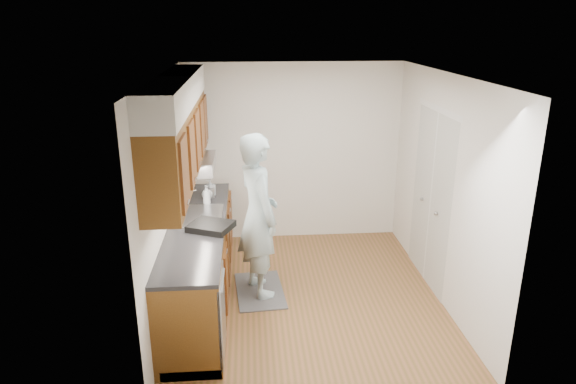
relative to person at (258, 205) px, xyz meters
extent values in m
plane|color=brown|center=(0.54, -0.14, -1.08)|extent=(3.50, 3.50, 0.00)
plane|color=white|center=(0.54, -0.14, 1.42)|extent=(3.50, 3.50, 0.00)
cube|color=silver|center=(-0.96, -0.14, 0.17)|extent=(0.02, 3.50, 2.50)
cube|color=silver|center=(2.04, -0.14, 0.17)|extent=(0.02, 3.50, 2.50)
cube|color=silver|center=(0.54, 1.61, 0.17)|extent=(3.00, 0.02, 2.50)
cube|color=brown|center=(-0.66, -0.14, -0.63)|extent=(0.60, 2.80, 0.90)
cube|color=black|center=(-0.68, -0.14, -0.16)|extent=(0.63, 2.80, 0.04)
cube|color=#B2B2B7|center=(-0.66, 0.06, -0.19)|extent=(0.48, 0.68, 0.14)
cube|color=#B2B2B7|center=(-0.66, 0.06, -0.13)|extent=(0.52, 0.72, 0.01)
cube|color=#B2B2B7|center=(-0.37, -1.24, -0.60)|extent=(0.03, 0.60, 0.80)
cube|color=brown|center=(-0.80, -0.14, 0.75)|extent=(0.33, 2.80, 0.75)
cube|color=silver|center=(-0.80, -0.14, 1.27)|extent=(0.35, 2.80, 0.30)
cube|color=#A5A5AA|center=(-0.73, 0.71, 0.29)|extent=(0.46, 0.75, 0.16)
cube|color=silver|center=(2.02, 0.16, -0.05)|extent=(0.02, 1.22, 2.05)
cube|color=#5B5B5D|center=(0.00, 0.00, -1.07)|extent=(0.61, 0.95, 0.02)
imported|color=#AAC7CF|center=(0.00, 0.00, 0.00)|extent=(0.73, 0.87, 2.12)
imported|color=#B3BBC3|center=(-0.60, 0.44, -0.02)|extent=(0.13, 0.13, 0.24)
imported|color=#B3BBC3|center=(-0.58, 0.77, -0.03)|extent=(0.14, 0.14, 0.21)
imported|color=#B3BBC3|center=(-0.61, 0.64, -0.05)|extent=(0.18, 0.18, 0.17)
cylinder|color=#B3321E|center=(-0.62, 0.46, -0.08)|extent=(0.06, 0.06, 0.11)
cylinder|color=#A5A5AA|center=(-0.56, 0.69, -0.08)|extent=(0.09, 0.09, 0.13)
cube|color=black|center=(-0.50, -0.33, -0.10)|extent=(0.53, 0.50, 0.07)
camera|label=1|loc=(-0.09, -5.35, 1.94)|focal=32.00mm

